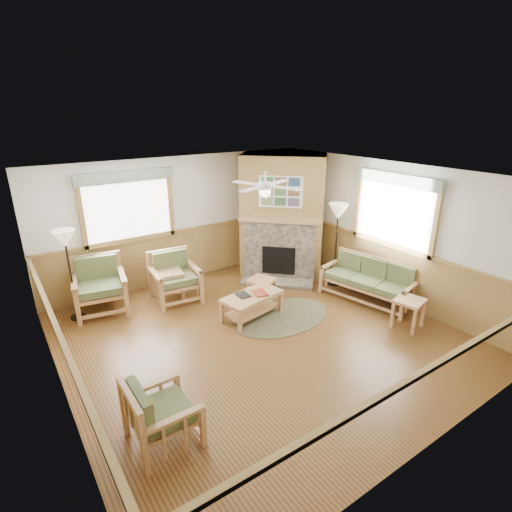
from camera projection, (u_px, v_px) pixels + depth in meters
floor at (260, 336)px, 6.75m from camera, size 6.00×6.00×0.01m
ceiling at (261, 176)px, 5.80m from camera, size 6.00×6.00×0.01m
wall_back at (180, 220)px, 8.59m from camera, size 6.00×0.02×2.70m
wall_front at (433, 353)px, 3.96m from camera, size 6.00×0.02×2.70m
wall_left at (51, 315)px, 4.69m from camera, size 0.02×6.00×2.70m
wall_right at (385, 231)px, 7.86m from camera, size 0.02×6.00×2.70m
wainscot at (260, 307)px, 6.56m from camera, size 6.00×6.00×1.10m
fireplace at (283, 216)px, 8.94m from camera, size 3.11×3.11×2.70m
window_back at (124, 169)px, 7.56m from camera, size 1.90×0.16×1.50m
window_right at (399, 172)px, 7.27m from camera, size 0.16×1.90×1.50m
ceiling_fan at (265, 174)px, 6.21m from camera, size 1.59×1.59×0.36m
sofa at (368, 281)px, 7.88m from camera, size 1.91×1.11×0.82m
armchair_back_left at (100, 286)px, 7.42m from camera, size 1.06×1.06×1.02m
armchair_back_right at (175, 278)px, 7.87m from camera, size 0.93×0.93×0.96m
armchair_left at (162, 412)px, 4.51m from camera, size 0.74×0.74×0.82m
coffee_table at (252, 306)px, 7.30m from camera, size 1.20×0.76×0.45m
end_table_chairs at (169, 286)px, 7.92m from camera, size 0.64×0.62×0.62m
end_table_sofa at (408, 313)px, 6.96m from camera, size 0.57×0.55×0.53m
footstool at (261, 288)px, 8.07m from camera, size 0.61×0.61×0.40m
braided_rug at (281, 316)px, 7.38m from camera, size 1.94×1.94×0.01m
floor_lamp_left at (71, 275)px, 7.05m from camera, size 0.49×0.49×1.69m
floor_lamp_right at (336, 245)px, 8.43m from camera, size 0.46×0.46×1.80m
book_red at (260, 292)px, 7.25m from camera, size 0.28×0.34×0.03m
book_dark at (243, 294)px, 7.19m from camera, size 0.21×0.28×0.03m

